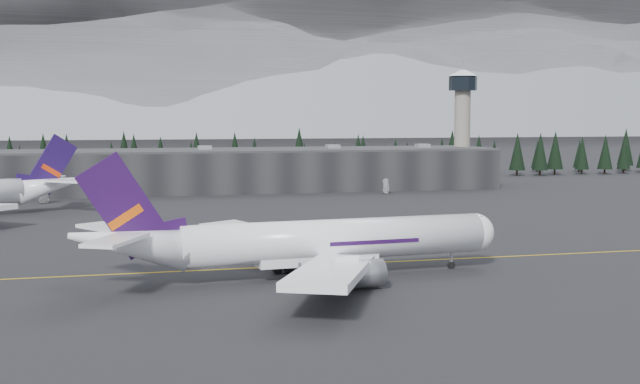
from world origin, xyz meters
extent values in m
plane|color=black|center=(0.00, 0.00, 0.00)|extent=(1400.00, 1400.00, 0.00)
cube|color=gold|center=(0.00, -2.00, 0.01)|extent=(400.00, 0.40, 0.02)
cube|color=black|center=(0.00, 125.00, 6.00)|extent=(160.00, 30.00, 12.00)
cube|color=#333335|center=(0.00, 125.00, 12.30)|extent=(160.00, 30.00, 0.60)
cylinder|color=gray|center=(75.00, 128.00, 16.00)|extent=(5.20, 5.20, 32.00)
cylinder|color=black|center=(75.00, 128.00, 33.25)|extent=(9.20, 9.20, 4.50)
cone|color=silver|center=(75.00, 128.00, 36.70)|extent=(10.00, 10.00, 2.00)
cube|color=black|center=(0.00, 162.00, 7.50)|extent=(360.00, 20.00, 15.00)
cylinder|color=white|center=(-5.21, -10.66, 5.22)|extent=(43.98, 8.88, 5.70)
sphere|color=white|center=(16.57, -9.07, 5.22)|extent=(5.70, 5.70, 5.70)
cone|color=white|center=(-33.62, -12.75, 6.08)|extent=(16.33, 6.85, 8.25)
cube|color=white|center=(-11.97, 3.60, 3.70)|extent=(20.60, 26.56, 2.43)
cylinder|color=#9B9EA4|center=(-5.90, -1.19, 2.09)|extent=(6.42, 4.05, 3.61)
cube|color=white|center=(-9.82, -25.76, 3.70)|extent=(17.69, 27.41, 2.43)
cylinder|color=#9B9EA4|center=(-4.52, -20.13, 2.09)|extent=(6.42, 4.05, 3.61)
cube|color=#280D40|center=(-34.10, -12.78, 10.92)|extent=(12.03, 1.35, 14.14)
cube|color=#DB520C|center=(-33.91, -12.77, 9.50)|extent=(4.66, 0.87, 3.48)
cube|color=white|center=(-35.93, -7.20, 7.41)|extent=(9.40, 11.04, 0.47)
cube|color=white|center=(-35.10, -18.57, 7.41)|extent=(8.39, 11.26, 0.47)
cylinder|color=black|center=(12.78, -9.34, 1.42)|extent=(0.47, 0.47, 2.85)
cylinder|color=black|center=(-12.15, -6.89, 1.42)|extent=(0.47, 0.47, 2.85)
cylinder|color=black|center=(-11.53, -15.41, 1.42)|extent=(0.47, 0.47, 2.85)
cone|color=white|center=(-50.89, 80.01, 6.22)|extent=(17.34, 11.16, 8.45)
cube|color=#1F0E44|center=(-50.44, 80.18, 11.18)|extent=(11.71, 4.74, 14.48)
cube|color=red|center=(-50.62, 80.12, 9.72)|extent=(4.63, 2.16, 3.57)
cube|color=white|center=(-47.04, 75.22, 7.58)|extent=(11.03, 10.19, 0.49)
cube|color=white|center=(-51.10, 86.16, 7.58)|extent=(6.10, 11.28, 0.49)
imported|color=#B8B9BB|center=(-54.18, 99.63, 0.72)|extent=(3.22, 5.49, 1.43)
imported|color=silver|center=(40.43, 102.98, 0.76)|extent=(4.81, 3.45, 1.52)
camera|label=1|loc=(-34.05, -118.23, 22.34)|focal=45.00mm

